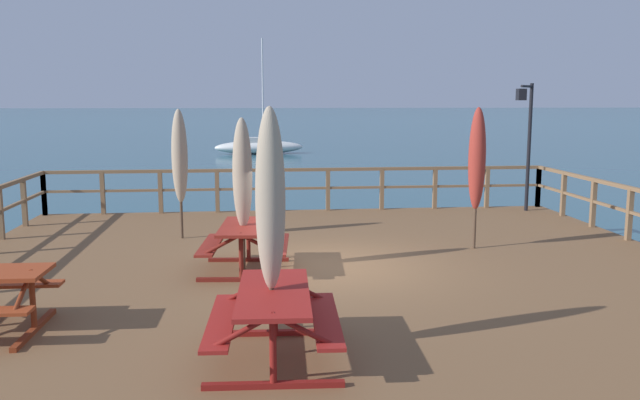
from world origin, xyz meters
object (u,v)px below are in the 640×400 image
object	(u,v)px
picnic_table_mid_left	(245,238)
lamp_post_hooked	(526,128)
patio_umbrella_tall_back_right	(180,157)
patio_umbrella_short_back	(242,174)
sailboat_distant	(259,146)
patio_umbrella_tall_back_left	(270,201)
patio_umbrella_tall_mid_left	(477,159)
picnic_table_front_left	(274,310)

from	to	relation	value
picnic_table_mid_left	lamp_post_hooked	size ratio (longest dim) A/B	0.55
patio_umbrella_tall_back_right	picnic_table_mid_left	bearing A→B (deg)	-64.45
patio_umbrella_short_back	sailboat_distant	xyz separation A→B (m)	(0.61, 34.24, -1.93)
lamp_post_hooked	patio_umbrella_tall_back_left	bearing A→B (deg)	-126.67
patio_umbrella_tall_back_left	sailboat_distant	size ratio (longest dim) A/B	0.35
patio_umbrella_tall_back_left	lamp_post_hooked	world-z (taller)	lamp_post_hooked
sailboat_distant	patio_umbrella_tall_back_right	bearing A→B (deg)	-93.44
picnic_table_mid_left	patio_umbrella_short_back	distance (m)	1.05
patio_umbrella_short_back	patio_umbrella_tall_mid_left	world-z (taller)	patio_umbrella_tall_mid_left
picnic_table_mid_left	sailboat_distant	bearing A→B (deg)	89.01
patio_umbrella_short_back	lamp_post_hooked	size ratio (longest dim) A/B	0.79
picnic_table_front_left	patio_umbrella_short_back	world-z (taller)	patio_umbrella_short_back
patio_umbrella_tall_mid_left	lamp_post_hooked	bearing A→B (deg)	56.27
lamp_post_hooked	picnic_table_front_left	bearing A→B (deg)	-126.40
picnic_table_front_left	patio_umbrella_tall_mid_left	distance (m)	6.48
patio_umbrella_short_back	patio_umbrella_tall_mid_left	size ratio (longest dim) A/B	0.95
picnic_table_front_left	patio_umbrella_tall_back_right	world-z (taller)	patio_umbrella_tall_back_right
picnic_table_mid_left	patio_umbrella_tall_mid_left	size ratio (longest dim) A/B	0.66
patio_umbrella_tall_back_right	patio_umbrella_short_back	bearing A→B (deg)	-64.67
picnic_table_front_left	patio_umbrella_tall_mid_left	size ratio (longest dim) A/B	0.71
picnic_table_front_left	sailboat_distant	distance (m)	38.05
patio_umbrella_tall_mid_left	sailboat_distant	world-z (taller)	sailboat_distant
patio_umbrella_tall_back_left	patio_umbrella_tall_back_right	distance (m)	6.65
picnic_table_front_left	lamp_post_hooked	xyz separation A→B (m)	(6.57, 8.91, 1.56)
lamp_post_hooked	sailboat_distant	world-z (taller)	sailboat_distant
picnic_table_front_left	patio_umbrella_tall_back_left	size ratio (longest dim) A/B	0.69
patio_umbrella_tall_back_left	picnic_table_front_left	bearing A→B (deg)	-68.02
patio_umbrella_tall_back_right	sailboat_distant	world-z (taller)	sailboat_distant
patio_umbrella_tall_back_left	sailboat_distant	distance (m)	38.04
picnic_table_mid_left	patio_umbrella_short_back	world-z (taller)	patio_umbrella_short_back
picnic_table_mid_left	patio_umbrella_tall_back_left	xyz separation A→B (m)	(0.33, -3.72, 1.19)
picnic_table_front_left	patio_umbrella_tall_back_left	xyz separation A→B (m)	(-0.02, 0.06, 1.18)
patio_umbrella_tall_back_right	patio_umbrella_tall_mid_left	xyz separation A→B (m)	(5.61, -1.51, 0.03)
patio_umbrella_tall_back_right	patio_umbrella_short_back	size ratio (longest dim) A/B	1.04
patio_umbrella_tall_back_right	sailboat_distant	distance (m)	31.65
patio_umbrella_short_back	lamp_post_hooked	xyz separation A→B (m)	(6.94, 5.12, 0.51)
patio_umbrella_short_back	lamp_post_hooked	distance (m)	8.64
sailboat_distant	picnic_table_mid_left	bearing A→B (deg)	-90.99
picnic_table_front_left	patio_umbrella_short_back	size ratio (longest dim) A/B	0.75
picnic_table_mid_left	patio_umbrella_tall_back_right	bearing A→B (deg)	115.55
patio_umbrella_tall_mid_left	lamp_post_hooked	size ratio (longest dim) A/B	0.83
patio_umbrella_tall_back_left	patio_umbrella_tall_mid_left	size ratio (longest dim) A/B	1.02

